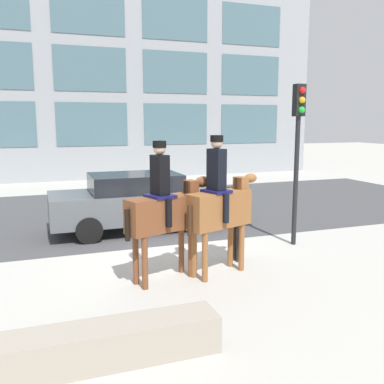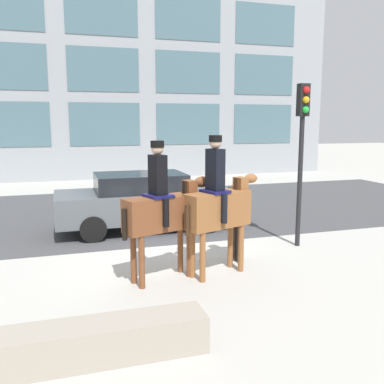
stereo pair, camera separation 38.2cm
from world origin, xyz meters
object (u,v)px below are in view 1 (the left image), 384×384
Objects in this scene: pedestrian_bystander at (237,212)px; traffic_light at (298,138)px; street_car_near_lane at (139,201)px; mounted_horse_lead at (165,210)px; planter_ledge at (111,343)px; mounted_horse_companion at (220,205)px.

pedestrian_bystander is 0.47× the size of traffic_light.
mounted_horse_lead is at bearing -95.48° from street_car_near_lane.
planter_ledge is (-3.10, -2.96, -0.81)m from pedestrian_bystander.
mounted_horse_companion is 1.50× the size of pedestrian_bystander.
street_car_near_lane is at bearing 140.72° from traffic_light.
planter_ledge is (-4.93, -3.60, -2.28)m from traffic_light.
street_car_near_lane is 4.44m from traffic_light.
mounted_horse_companion is at bearing 23.68° from pedestrian_bystander.
traffic_light is (1.83, 0.64, 1.48)m from pedestrian_bystander.
traffic_light is 1.39× the size of planter_ledge.
mounted_horse_companion is at bearing -153.97° from traffic_light.
pedestrian_bystander is (1.70, 0.53, -0.28)m from mounted_horse_lead.
traffic_light is at bearing -39.28° from street_car_near_lane.
traffic_light is at bearing -178.33° from pedestrian_bystander.
mounted_horse_lead is 3.83m from street_car_near_lane.
mounted_horse_lead reaches higher than planter_ledge.
planter_ledge is at bearing -155.58° from mounted_horse_companion.
traffic_light reaches higher than pedestrian_bystander.
mounted_horse_companion is 0.90m from pedestrian_bystander.
pedestrian_bystander is at bearing 21.61° from mounted_horse_companion.
mounted_horse_companion reaches higher than street_car_near_lane.
mounted_horse_companion is 0.57× the size of street_car_near_lane.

